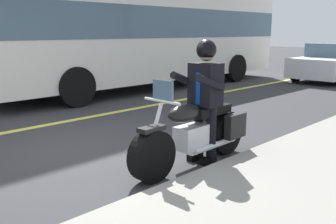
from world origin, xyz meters
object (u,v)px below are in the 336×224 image
at_px(motorcycle_main, 196,133).
at_px(rider_main, 205,91).
at_px(bus_far, 150,30).
at_px(car_silver, 336,62).

distance_m(motorcycle_main, rider_main, 0.61).
xyz_separation_m(rider_main, bus_far, (-4.43, -6.01, 0.84)).
relative_size(bus_far, car_silver, 2.40).
xyz_separation_m(motorcycle_main, rider_main, (-0.19, -0.01, 0.58)).
height_order(motorcycle_main, bus_far, bus_far).
relative_size(motorcycle_main, rider_main, 1.27).
xyz_separation_m(motorcycle_main, car_silver, (-11.03, -2.40, 0.24)).
distance_m(rider_main, bus_far, 7.51).
xyz_separation_m(motorcycle_main, bus_far, (-4.62, -6.01, 1.42)).
relative_size(rider_main, bus_far, 0.16).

